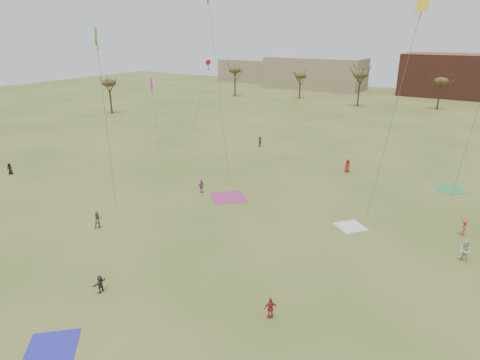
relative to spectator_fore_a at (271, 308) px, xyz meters
The scene contains 19 objects.
ground 8.71m from the spectator_fore_a, 161.73° to the right, with size 260.00×260.00×0.00m, color #42591B.
spectator_fore_a is the anchor object (origin of this frame).
spectator_fore_b 20.90m from the spectator_fore_a, behind, with size 0.89×0.69×1.82m, color #897757.
spectator_fore_c 12.76m from the spectator_fore_a, 161.49° to the right, with size 1.28×0.41×1.38m, color brown.
flyer_mid_a 44.47m from the spectator_fore_a, behind, with size 0.76×0.50×1.56m, color black.
flyer_mid_b 22.61m from the spectator_fore_a, 64.37° to the left, with size 1.04×0.60×1.61m, color red.
spectator_mid_d 23.97m from the spectator_fore_a, 138.21° to the left, with size 0.95×0.39×1.62m, color #A54484.
spectator_mid_e 18.30m from the spectator_fore_a, 55.60° to the left, with size 0.91×0.71×1.87m, color silver.
flyer_far_a 44.18m from the spectator_fore_a, 120.36° to the left, with size 1.50×0.48×1.62m, color #216335.
flyer_far_b 33.16m from the spectator_fore_a, 99.61° to the left, with size 0.89×0.58×1.82m, color #A0261B.
blanket_blue 13.90m from the spectator_fore_a, 136.39° to the right, with size 2.96×2.96×0.03m, color #282CB1.
blanket_cream 16.48m from the spectator_fore_a, 89.25° to the left, with size 2.54×2.54×0.03m, color white.
blanket_plum 21.80m from the spectator_fore_a, 131.06° to the left, with size 3.73×3.73×0.03m, color #A93477.
blanket_olive 33.80m from the spectator_fore_a, 77.38° to the left, with size 3.28×3.28×0.03m, color green.
kites_aloft 31.47m from the spectator_fore_a, 121.02° to the left, with size 53.21×53.55×23.94m.
tree_line 77.46m from the spectator_fore_a, 98.25° to the left, with size 117.44×49.32×8.91m.
building_tan 120.39m from the spectator_fore_a, 111.06° to the left, with size 32.00×14.00×10.00m, color #937F60.
building_brick 117.44m from the spectator_fore_a, 91.58° to the left, with size 26.00×16.00×12.00m, color brown.
building_tan_west 140.01m from the spectator_fore_a, 121.55° to the left, with size 20.00×12.00×8.00m, color #937F60.
Camera 1 is at (18.75, -17.99, 18.30)m, focal length 30.97 mm.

